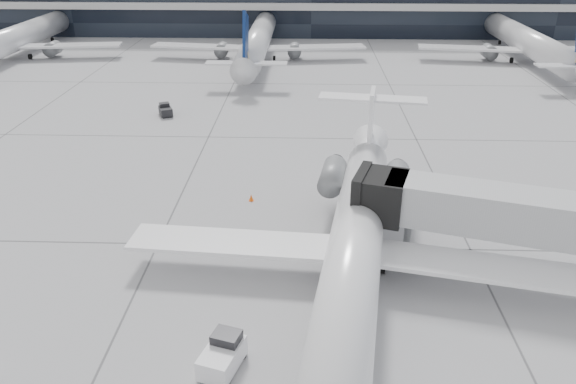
{
  "coord_description": "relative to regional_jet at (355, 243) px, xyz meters",
  "views": [
    {
      "loc": [
        -0.51,
        -30.85,
        18.75
      ],
      "look_at": [
        -1.69,
        2.62,
        2.6
      ],
      "focal_mm": 35.0,
      "sensor_mm": 36.0,
      "label": 1
    }
  ],
  "objects": [
    {
      "name": "traffic_cone",
      "position": [
        -6.85,
        10.24,
        -2.37
      ],
      "size": [
        0.42,
        0.42,
        0.52
      ],
      "rotation": [
        0.0,
        0.0,
        0.2
      ],
      "color": "#FF5C0D",
      "rests_on": "ground"
    },
    {
      "name": "bg_jet_center",
      "position": [
        -10.29,
        58.81,
        -2.62
      ],
      "size": [
        32.0,
        40.0,
        9.6
      ],
      "primitive_type": null,
      "color": "silver",
      "rests_on": "ground"
    },
    {
      "name": "terminal",
      "position": [
        -2.29,
        85.81,
        2.38
      ],
      "size": [
        170.0,
        22.0,
        10.0
      ],
      "primitive_type": "cube",
      "color": "black",
      "rests_on": "ground"
    },
    {
      "name": "bg_jet_right",
      "position": [
        29.71,
        58.81,
        -2.62
      ],
      "size": [
        32.0,
        40.0,
        9.6
      ],
      "primitive_type": null,
      "color": "silver",
      "rests_on": "ground"
    },
    {
      "name": "ground",
      "position": [
        -2.29,
        3.81,
        -2.62
      ],
      "size": [
        220.0,
        220.0,
        0.0
      ],
      "primitive_type": "plane",
      "color": "gray",
      "rests_on": "ground"
    },
    {
      "name": "baggage_tug",
      "position": [
        -6.52,
        -7.11,
        -1.89
      ],
      "size": [
        2.17,
        2.85,
        1.61
      ],
      "rotation": [
        0.0,
        0.0,
        -0.3
      ],
      "color": "white",
      "rests_on": "ground"
    },
    {
      "name": "bg_jet_left",
      "position": [
        -47.29,
        58.81,
        -2.62
      ],
      "size": [
        32.0,
        40.0,
        9.6
      ],
      "primitive_type": null,
      "color": "silver",
      "rests_on": "ground"
    },
    {
      "name": "regional_jet",
      "position": [
        0.0,
        0.0,
        0.0
      ],
      "size": [
        26.55,
        33.12,
        7.66
      ],
      "rotation": [
        0.0,
        0.0,
        -0.15
      ],
      "color": "white",
      "rests_on": "ground"
    },
    {
      "name": "far_tug",
      "position": [
        -17.95,
        30.33,
        -2.04
      ],
      "size": [
        1.9,
        2.33,
        1.28
      ],
      "rotation": [
        0.0,
        0.0,
        0.41
      ],
      "color": "black",
      "rests_on": "ground"
    },
    {
      "name": "jet_bridge",
      "position": [
        9.42,
        0.72,
        1.46
      ],
      "size": [
        17.15,
        7.91,
        5.6
      ],
      "rotation": [
        0.0,
        0.0,
        -0.3
      ],
      "color": "#B7B9BC",
      "rests_on": "ground"
    }
  ]
}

